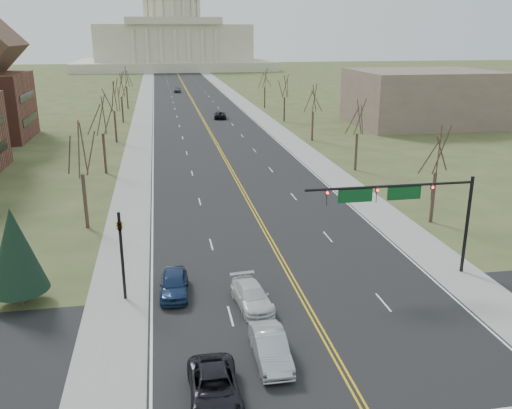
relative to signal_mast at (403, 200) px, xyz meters
name	(u,v)px	position (x,y,z in m)	size (l,w,h in m)	color
road	(196,106)	(-7.45, 96.50, -5.76)	(20.00, 380.00, 0.01)	black
cross_road	(328,343)	(-7.45, -7.50, -5.76)	(120.00, 14.00, 0.01)	black
sidewalk_left	(144,107)	(-19.45, 96.50, -5.75)	(4.00, 380.00, 0.03)	gray
sidewalk_right	(246,105)	(4.55, 96.50, -5.75)	(4.00, 380.00, 0.03)	gray
center_line	(196,106)	(-7.45, 96.50, -5.75)	(0.42, 380.00, 0.01)	gold
edge_line_left	(153,107)	(-17.25, 96.50, -5.75)	(0.15, 380.00, 0.01)	silver
edge_line_right	(236,105)	(2.35, 96.50, -5.75)	(0.15, 380.00, 0.01)	silver
capitol	(173,38)	(-7.45, 236.41, 8.44)	(90.00, 60.00, 50.00)	beige
signal_mast	(403,200)	(0.00, 0.00, 0.00)	(12.12, 0.44, 7.20)	black
signal_left	(121,246)	(-18.95, 0.00, -2.05)	(0.32, 0.36, 6.00)	black
tree_r_0	(438,152)	(8.05, 10.50, 0.79)	(3.74, 3.74, 8.50)	#3B2B22
tree_l_0	(80,152)	(-22.95, 14.50, 1.18)	(3.96, 3.96, 9.00)	#3B2B22
tree_r_1	(358,119)	(8.05, 30.50, 0.79)	(3.74, 3.74, 8.50)	#3B2B22
tree_l_1	(101,117)	(-22.95, 34.50, 1.18)	(3.96, 3.96, 9.00)	#3B2B22
tree_r_2	(313,100)	(8.05, 50.50, 0.79)	(3.74, 3.74, 8.50)	#3B2B22
tree_l_2	(113,98)	(-22.95, 54.50, 1.18)	(3.96, 3.96, 9.00)	#3B2B22
tree_r_3	(285,87)	(8.05, 70.50, 0.79)	(3.74, 3.74, 8.50)	#3B2B22
tree_l_3	(121,86)	(-22.95, 74.50, 1.18)	(3.96, 3.96, 9.00)	#3B2B22
tree_r_4	(265,79)	(8.05, 90.50, 0.79)	(3.74, 3.74, 8.50)	#3B2B22
tree_l_4	(126,78)	(-22.95, 94.50, 1.18)	(3.96, 3.96, 9.00)	#3B2B22
conifer_l	(15,250)	(-25.45, 0.50, -2.02)	(3.64, 3.64, 6.50)	#3B2B22
bldg_right_mass	(422,98)	(32.55, 62.50, -0.76)	(25.00, 20.00, 10.00)	brown
car_sb_inner_lead	(270,348)	(-10.98, -8.60, -4.97)	(1.65, 4.73, 1.56)	#A6A8AE
car_sb_outer_lead	(214,388)	(-14.25, -11.36, -5.03)	(2.38, 5.16, 1.43)	black
car_sb_inner_second	(252,296)	(-10.94, -2.47, -5.05)	(1.97, 4.83, 1.40)	silver
car_sb_outer_second	(174,284)	(-15.74, 0.03, -4.98)	(1.83, 4.54, 1.55)	navy
car_far_nb	(220,115)	(-3.85, 76.58, -5.04)	(2.35, 5.09, 1.41)	black
car_far_sb	(177,90)	(-10.41, 128.24, -4.96)	(1.87, 4.65, 1.58)	#4C4E54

